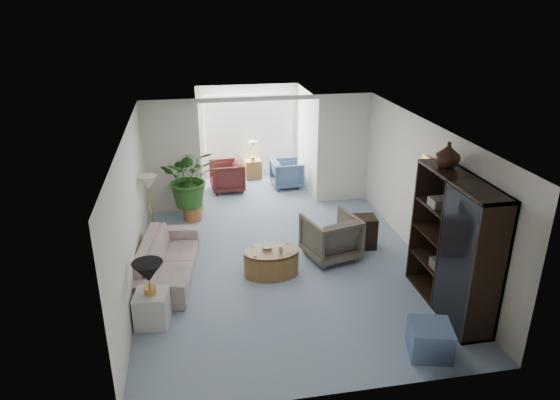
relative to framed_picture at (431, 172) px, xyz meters
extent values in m
plane|color=#8998B5|center=(-2.46, 0.10, -1.70)|extent=(6.00, 6.00, 0.00)
plane|color=#8998B5|center=(-2.46, 4.20, -1.70)|extent=(2.60, 2.60, 0.00)
cube|color=silver|center=(-4.36, 3.10, -0.45)|extent=(1.20, 0.12, 2.50)
cube|color=silver|center=(-0.56, 3.10, -0.45)|extent=(1.20, 0.12, 2.50)
cube|color=silver|center=(-2.46, 3.10, 0.75)|extent=(2.60, 0.12, 0.10)
cube|color=white|center=(-2.46, 5.28, -0.30)|extent=(2.20, 0.02, 1.50)
cube|color=white|center=(-2.46, 5.25, -0.30)|extent=(2.20, 0.02, 1.50)
cube|color=beige|center=(0.00, 0.00, 0.00)|extent=(0.04, 0.50, 0.40)
imported|color=beige|center=(-4.47, 0.31, -1.38)|extent=(1.16, 2.31, 0.65)
cube|color=beige|center=(-4.67, -1.04, -1.44)|extent=(0.53, 0.53, 0.51)
cone|color=black|center=(-4.67, -1.04, -0.84)|extent=(0.44, 0.44, 0.30)
cone|color=beige|center=(-4.79, 1.61, -0.45)|extent=(0.36, 0.36, 0.28)
cylinder|color=brown|center=(-2.73, 0.05, -1.47)|extent=(1.07, 1.07, 0.45)
imported|color=white|center=(-2.78, 0.15, -1.23)|extent=(0.22, 0.22, 0.05)
imported|color=#B8B6A1|center=(-2.58, -0.05, -1.21)|extent=(0.10, 0.10, 0.09)
imported|color=#5F574B|center=(-1.57, 0.45, -1.29)|extent=(1.08, 1.10, 0.82)
cube|color=black|center=(-0.87, 0.75, -1.39)|extent=(0.55, 0.46, 0.61)
cube|color=black|center=(-0.23, -1.39, -0.65)|extent=(0.50, 1.89, 2.10)
imported|color=black|center=(-0.23, -0.89, 0.59)|extent=(0.37, 0.37, 0.38)
cube|color=slate|center=(-1.00, -2.40, -1.48)|extent=(0.66, 0.66, 0.43)
cylinder|color=#B06933|center=(-4.01, 2.62, -1.54)|extent=(0.40, 0.40, 0.32)
imported|color=#2A5C1F|center=(-4.01, 2.62, -0.74)|extent=(1.15, 0.99, 1.27)
imported|color=slate|center=(-1.63, 4.24, -1.36)|extent=(0.78, 0.76, 0.68)
imported|color=#571D22|center=(-3.13, 4.24, -1.33)|extent=(0.84, 0.82, 0.74)
cube|color=brown|center=(-2.38, 4.99, -1.45)|extent=(0.42, 0.33, 0.50)
cube|color=#565351|center=(-0.28, -0.93, -0.16)|extent=(0.30, 0.26, 0.16)
cube|color=#3C3A36|center=(-0.28, -1.22, -1.06)|extent=(0.30, 0.26, 0.16)
cube|color=black|center=(-0.28, -1.83, -1.06)|extent=(0.30, 0.26, 0.16)
cube|color=#494543|center=(-0.28, -1.56, -0.61)|extent=(0.30, 0.26, 0.16)
camera|label=1|loc=(-3.97, -7.48, 2.77)|focal=32.44mm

